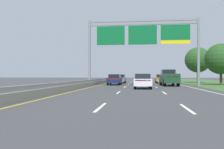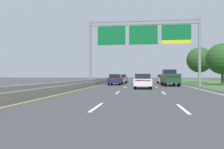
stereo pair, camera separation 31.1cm
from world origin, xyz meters
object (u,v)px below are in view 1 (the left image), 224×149
Objects in this scene: roadside_tree_mid at (221,59)px; car_grey_left_lane_sedan at (121,79)px; car_gold_right_lane_sedan at (161,79)px; overhead_sign_gantry at (143,38)px; car_white_centre_lane_sedan at (143,81)px; pickup_truck_darkgreen at (169,78)px; roadside_tree_far at (198,60)px; car_navy_left_lane_sedan at (115,79)px.

car_grey_left_lane_sedan is at bearing 152.82° from roadside_tree_mid.
overhead_sign_gantry is at bearing 163.74° from car_gold_right_lane_sedan.
overhead_sign_gantry is 3.41× the size of car_white_centre_lane_sedan.
overhead_sign_gantry is 3.41× the size of car_gold_right_lane_sedan.
car_gold_right_lane_sedan is 0.73× the size of roadside_tree_mid.
car_grey_left_lane_sedan is at bearing 11.56° from car_white_centre_lane_sedan.
pickup_truck_darkgreen is 0.91× the size of roadside_tree_mid.
roadside_tree_far is (-0.77, 10.27, 0.52)m from roadside_tree_mid.
roadside_tree_mid is 0.90× the size of roadside_tree_far.
car_navy_left_lane_sedan is at bearing 179.67° from car_grey_left_lane_sedan.
roadside_tree_far is at bearing -29.39° from pickup_truck_darkgreen.
car_gold_right_lane_sedan is (-0.10, 11.05, -0.26)m from pickup_truck_darkgreen.
car_gold_right_lane_sedan is (3.46, 11.46, -5.63)m from overhead_sign_gantry.
car_gold_right_lane_sedan is at bearing 73.22° from overhead_sign_gantry.
car_gold_right_lane_sedan is 11.79m from car_navy_left_lane_sedan.
car_white_centre_lane_sedan is at bearing 151.47° from pickup_truck_darkgreen.
car_grey_left_lane_sedan is at bearing -0.10° from car_navy_left_lane_sedan.
pickup_truck_darkgreen reaches higher than car_navy_left_lane_sedan.
roadside_tree_mid is (11.37, 10.15, 2.97)m from car_white_centre_lane_sedan.
pickup_truck_darkgreen is 11.05m from car_gold_right_lane_sedan.
car_navy_left_lane_sedan is at bearing -142.25° from roadside_tree_far.
roadside_tree_mid is at bearing -70.80° from pickup_truck_darkgreen.
overhead_sign_gantry is 12.06m from roadside_tree_mid.
pickup_truck_darkgreen is (3.56, 0.42, -5.38)m from overhead_sign_gantry.
roadside_tree_mid reaches higher than car_navy_left_lane_sedan.
car_navy_left_lane_sedan is 18.72m from roadside_tree_far.
pickup_truck_darkgreen is 0.82× the size of roadside_tree_far.
roadside_tree_mid is at bearing -116.40° from car_grey_left_lane_sedan.
car_grey_left_lane_sedan is 17.28m from roadside_tree_mid.
pickup_truck_darkgreen is at bearing -103.40° from car_navy_left_lane_sedan.
pickup_truck_darkgreen is 1.24× the size of car_gold_right_lane_sedan.
car_white_centre_lane_sedan is 1.00× the size of car_grey_left_lane_sedan.
pickup_truck_darkgreen is 8.09m from car_white_centre_lane_sedan.
overhead_sign_gantry is 13.23m from car_gold_right_lane_sedan.
car_gold_right_lane_sedan is at bearing -38.52° from car_navy_left_lane_sedan.
roadside_tree_far is at bearing 52.39° from overhead_sign_gantry.
roadside_tree_mid is at bearing -85.31° from car_navy_left_lane_sedan.
roadside_tree_far is (10.50, 13.63, -2.15)m from overhead_sign_gantry.
overhead_sign_gantry is 17.34m from roadside_tree_far.
car_white_centre_lane_sedan is 18.32m from car_grey_left_lane_sedan.
car_white_centre_lane_sedan is at bearing 169.51° from car_gold_right_lane_sedan.
car_white_centre_lane_sedan is 23.28m from roadside_tree_far.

